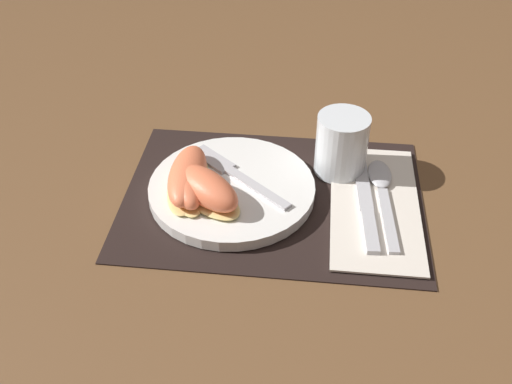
{
  "coord_description": "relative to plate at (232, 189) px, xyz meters",
  "views": [
    {
      "loc": [
        0.05,
        -0.64,
        0.54
      ],
      "look_at": [
        -0.02,
        -0.02,
        0.02
      ],
      "focal_mm": 42.0,
      "sensor_mm": 36.0,
      "label": 1
    }
  ],
  "objects": [
    {
      "name": "spoon",
      "position": [
        0.21,
        0.03,
        -0.0
      ],
      "size": [
        0.04,
        0.19,
        0.01
      ],
      "color": "#BCBCC1",
      "rests_on": "napkin"
    },
    {
      "name": "juice_glass",
      "position": [
        0.15,
        0.07,
        0.03
      ],
      "size": [
        0.07,
        0.07,
        0.09
      ],
      "color": "silver",
      "rests_on": "placemat"
    },
    {
      "name": "citrus_wedge_1",
      "position": [
        -0.06,
        -0.03,
        0.02
      ],
      "size": [
        0.08,
        0.11,
        0.04
      ],
      "color": "#F4DB84",
      "rests_on": "plate"
    },
    {
      "name": "ground_plane",
      "position": [
        0.06,
        -0.0,
        -0.01
      ],
      "size": [
        3.0,
        3.0,
        0.0
      ],
      "primitive_type": "plane",
      "color": "brown"
    },
    {
      "name": "napkin",
      "position": [
        0.2,
        -0.01,
        -0.01
      ],
      "size": [
        0.12,
        0.26,
        0.0
      ],
      "color": "silver",
      "rests_on": "placemat"
    },
    {
      "name": "knife",
      "position": [
        0.19,
        -0.01,
        -0.0
      ],
      "size": [
        0.03,
        0.2,
        0.01
      ],
      "color": "#BCBCC1",
      "rests_on": "napkin"
    },
    {
      "name": "citrus_wedge_2",
      "position": [
        -0.03,
        -0.04,
        0.03
      ],
      "size": [
        0.12,
        0.12,
        0.04
      ],
      "color": "#F4DB84",
      "rests_on": "plate"
    },
    {
      "name": "citrus_wedge_0",
      "position": [
        -0.06,
        -0.01,
        0.02
      ],
      "size": [
        0.06,
        0.14,
        0.04
      ],
      "color": "#F4DB84",
      "rests_on": "plate"
    },
    {
      "name": "placemat",
      "position": [
        0.06,
        -0.0,
        -0.01
      ],
      "size": [
        0.42,
        0.3,
        0.0
      ],
      "color": "black",
      "rests_on": "ground_plane"
    },
    {
      "name": "plate",
      "position": [
        0.0,
        0.0,
        0.0
      ],
      "size": [
        0.23,
        0.23,
        0.02
      ],
      "color": "white",
      "rests_on": "placemat"
    },
    {
      "name": "fork",
      "position": [
        -0.0,
        0.02,
        0.01
      ],
      "size": [
        0.16,
        0.13,
        0.0
      ],
      "color": "#BCBCC1",
      "rests_on": "plate"
    }
  ]
}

